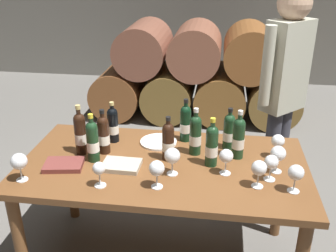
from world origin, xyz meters
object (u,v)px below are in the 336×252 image
object	(u,v)px
wine_bottle_2	(104,134)
leather_ledger	(64,165)
wine_bottle_5	(195,134)
wine_bottle_8	(212,145)
wine_glass_3	(296,173)
wine_glass_9	(172,156)
wine_bottle_1	(93,141)
serving_plate	(158,142)
wine_glass_1	(226,157)
wine_bottle_3	(113,124)
wine_glass_7	(259,169)
wine_bottle_6	(238,138)
wine_glass_4	(157,169)
dining_table	(163,176)
wine_glass_2	(278,154)
wine_glass_6	(19,162)
wine_bottle_9	(229,131)
wine_bottle_7	(168,141)
wine_bottle_4	(186,123)
sommelier_presenting	(284,84)
wine_bottle_0	(80,133)
tasting_notebook	(121,165)
wine_glass_0	(271,163)
wine_glass_5	(278,142)

from	to	relation	value
wine_bottle_2	leather_ledger	distance (m)	0.30
wine_bottle_5	wine_bottle_8	world-z (taller)	wine_bottle_5
wine_bottle_5	wine_glass_3	world-z (taller)	wine_bottle_5
wine_glass_9	wine_bottle_1	bearing A→B (deg)	169.05
serving_plate	wine_glass_1	bearing A→B (deg)	-37.01
wine_bottle_3	wine_glass_7	xyz separation A→B (m)	(0.91, -0.43, -0.01)
wine_bottle_8	wine_bottle_1	bearing A→B (deg)	-176.55
wine_bottle_6	wine_glass_4	world-z (taller)	wine_bottle_6
dining_table	leather_ledger	world-z (taller)	leather_ledger
wine_bottle_3	wine_glass_2	size ratio (longest dim) A/B	1.70
wine_glass_6	wine_glass_7	bearing A→B (deg)	5.10
wine_bottle_9	wine_glass_6	size ratio (longest dim) A/B	1.67
wine_bottle_1	wine_bottle_8	xyz separation A→B (m)	(0.70, 0.04, -0.00)
wine_bottle_7	wine_bottle_9	bearing A→B (deg)	28.50
wine_bottle_3	wine_bottle_4	world-z (taller)	wine_bottle_4
wine_glass_1	sommelier_presenting	distance (m)	0.93
wine_bottle_6	wine_bottle_0	bearing A→B (deg)	-175.25
tasting_notebook	leather_ledger	world-z (taller)	same
wine_bottle_5	wine_glass_9	size ratio (longest dim) A/B	1.85
wine_bottle_4	wine_bottle_9	world-z (taller)	wine_bottle_4
wine_bottle_3	wine_glass_6	bearing A→B (deg)	-124.50
wine_bottle_5	wine_glass_1	bearing A→B (deg)	-49.18
wine_bottle_3	tasting_notebook	bearing A→B (deg)	-67.81
wine_glass_2	wine_glass_4	size ratio (longest dim) A/B	1.03
wine_bottle_3	wine_bottle_5	distance (m)	0.56
wine_bottle_2	wine_bottle_9	distance (m)	0.78
wine_bottle_1	wine_bottle_4	xyz separation A→B (m)	(0.52, 0.35, -0.00)
wine_bottle_2	serving_plate	bearing A→B (deg)	28.95
wine_bottle_9	wine_glass_7	bearing A→B (deg)	-70.14
wine_glass_0	leather_ledger	distance (m)	1.18
wine_glass_1	wine_glass_9	world-z (taller)	wine_glass_9
wine_bottle_4	wine_glass_1	distance (m)	0.48
wine_glass_1	wine_glass_3	distance (m)	0.38
wine_glass_4	wine_bottle_5	bearing A→B (deg)	67.17
wine_bottle_1	wine_glass_2	distance (m)	1.07
wine_glass_4	wine_glass_6	world-z (taller)	wine_glass_6
wine_bottle_9	serving_plate	xyz separation A→B (m)	(-0.45, 0.01, -0.11)
dining_table	wine_bottle_3	xyz separation A→B (m)	(-0.37, 0.24, 0.21)
wine_bottle_1	wine_glass_0	distance (m)	1.03
wine_glass_3	sommelier_presenting	bearing A→B (deg)	87.36
wine_bottle_8	wine_bottle_4	bearing A→B (deg)	120.79
wine_bottle_1	serving_plate	world-z (taller)	wine_bottle_1
wine_bottle_3	wine_glass_5	xyz separation A→B (m)	(1.04, -0.09, -0.01)
wine_bottle_2	wine_glass_2	xyz separation A→B (m)	(1.04, -0.09, -0.01)
dining_table	wine_bottle_2	world-z (taller)	wine_bottle_2
wine_bottle_4	wine_bottle_5	xyz separation A→B (m)	(0.08, -0.18, 0.00)
wine_glass_9	sommelier_presenting	size ratio (longest dim) A/B	0.09
wine_glass_3	serving_plate	world-z (taller)	wine_glass_3
wine_bottle_5	leather_ledger	distance (m)	0.80
dining_table	wine_bottle_5	distance (m)	0.32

